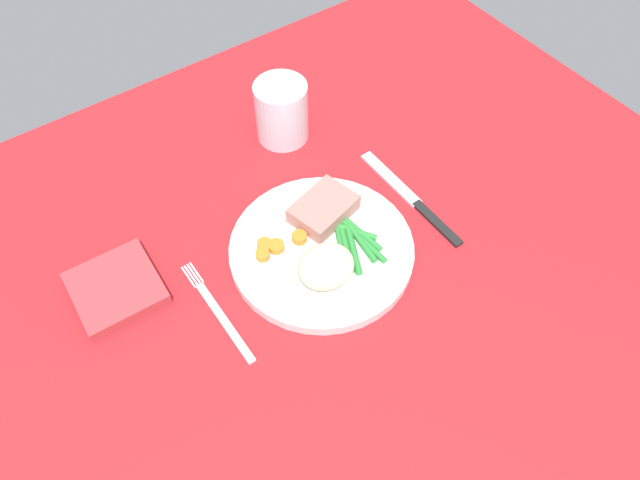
# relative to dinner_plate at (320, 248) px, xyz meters

# --- Properties ---
(dining_table) EXTENTS (1.20, 0.90, 0.02)m
(dining_table) POSITION_rel_dinner_plate_xyz_m (-0.03, -0.00, -0.02)
(dining_table) COLOR red
(dining_table) RESTS_ON ground
(dinner_plate) EXTENTS (0.24, 0.24, 0.02)m
(dinner_plate) POSITION_rel_dinner_plate_xyz_m (0.00, 0.00, 0.00)
(dinner_plate) COLOR white
(dinner_plate) RESTS_ON dining_table
(meat_portion) EXTENTS (0.10, 0.08, 0.02)m
(meat_portion) POSITION_rel_dinner_plate_xyz_m (0.03, 0.04, 0.02)
(meat_portion) COLOR #B2756B
(meat_portion) RESTS_ON dinner_plate
(mashed_potatoes) EXTENTS (0.07, 0.06, 0.04)m
(mashed_potatoes) POSITION_rel_dinner_plate_xyz_m (-0.02, -0.04, 0.03)
(mashed_potatoes) COLOR beige
(mashed_potatoes) RESTS_ON dinner_plate
(carrot_slices) EXTENTS (0.07, 0.04, 0.01)m
(carrot_slices) POSITION_rel_dinner_plate_xyz_m (-0.05, 0.03, 0.01)
(carrot_slices) COLOR orange
(carrot_slices) RESTS_ON dinner_plate
(green_beans) EXTENTS (0.07, 0.10, 0.01)m
(green_beans) POSITION_rel_dinner_plate_xyz_m (0.04, -0.02, 0.01)
(green_beans) COLOR #2D8C38
(green_beans) RESTS_ON dinner_plate
(fork) EXTENTS (0.01, 0.17, 0.00)m
(fork) POSITION_rel_dinner_plate_xyz_m (-0.16, -0.00, -0.01)
(fork) COLOR silver
(fork) RESTS_ON dining_table
(knife) EXTENTS (0.02, 0.20, 0.01)m
(knife) POSITION_rel_dinner_plate_xyz_m (0.16, -0.00, -0.01)
(knife) COLOR black
(knife) RESTS_ON dining_table
(water_glass) EXTENTS (0.08, 0.08, 0.09)m
(water_glass) POSITION_rel_dinner_plate_xyz_m (0.08, 0.21, 0.03)
(water_glass) COLOR silver
(water_glass) RESTS_ON dining_table
(napkin) EXTENTS (0.11, 0.11, 0.02)m
(napkin) POSITION_rel_dinner_plate_xyz_m (-0.24, 0.10, 0.00)
(napkin) COLOR #B2383D
(napkin) RESTS_ON dining_table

